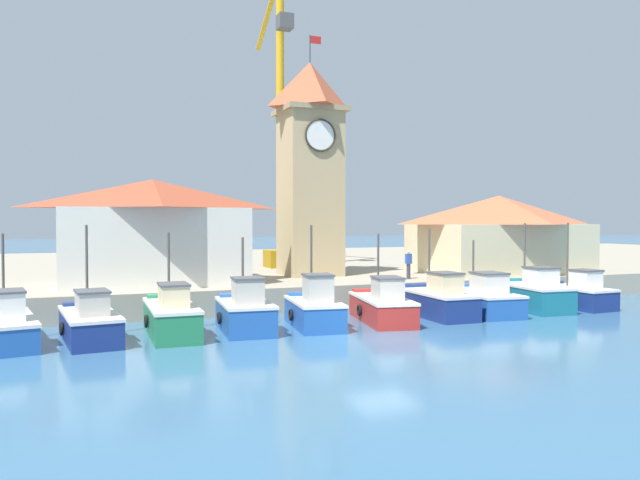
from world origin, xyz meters
name	(u,v)px	position (x,y,z in m)	size (l,w,h in m)	color
ground_plane	(383,338)	(0.00, 0.00, 0.00)	(300.00, 300.00, 0.00)	#386689
quay_wharf	(227,270)	(0.00, 27.37, 0.63)	(120.00, 40.00, 1.26)	#9E937F
fishing_boat_far_left	(5,327)	(-13.41, 3.56, 0.70)	(2.69, 5.20, 4.05)	#2356A8
fishing_boat_left_outer	(90,323)	(-10.55, 3.43, 0.69)	(2.35, 5.11, 4.36)	navy
fishing_boat_left_inner	(171,316)	(-7.54, 3.49, 0.76)	(1.90, 5.17, 4.05)	#237A4C
fishing_boat_mid_left	(245,312)	(-4.60, 3.31, 0.78)	(2.25, 4.22, 3.84)	#2356A8
fishing_boat_center	(314,309)	(-1.61, 3.24, 0.77)	(2.32, 4.32, 4.33)	#2356A8
fishing_boat_mid_right	(382,306)	(1.71, 3.44, 0.72)	(2.72, 5.22, 3.93)	#AD2823
fishing_boat_right_inner	(436,301)	(4.81, 3.97, 0.75)	(2.06, 4.98, 4.15)	navy
fishing_boat_right_outer	(480,299)	(7.28, 3.96, 0.71)	(2.59, 5.19, 3.56)	#2356A8
fishing_boat_far_right	(532,294)	(10.43, 4.05, 0.80)	(2.35, 4.68, 4.40)	#196B7F
fishing_boat_end_right	(575,294)	(13.17, 3.96, 0.70)	(2.13, 4.24, 4.43)	navy
clock_tower	(310,163)	(2.02, 13.66, 7.97)	(3.74, 3.74, 14.30)	tan
warehouse_left	(153,231)	(-7.34, 11.69, 4.01)	(9.44, 6.09, 5.39)	silver
warehouse_right	(499,233)	(14.03, 11.50, 3.74)	(10.42, 6.98, 4.86)	beige
port_crane_near	(280,156)	(2.26, 20.52, 9.06)	(2.00, 8.29, 20.61)	#976E11
dock_worker_near_tower	(409,264)	(6.31, 9.33, 2.10)	(0.34, 0.22, 1.62)	#33333D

